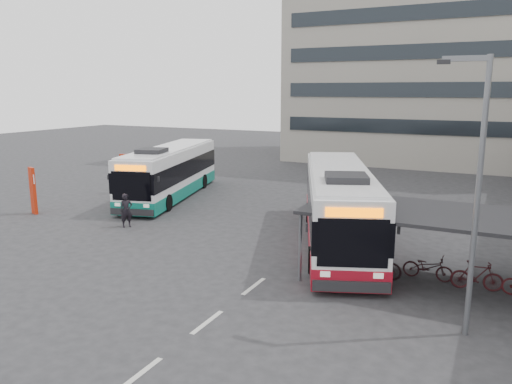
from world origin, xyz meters
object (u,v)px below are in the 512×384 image
at_px(bus_main, 339,206).
at_px(lamp_post, 475,182).
at_px(bus_teal, 171,172).
at_px(pedestrian, 126,210).

bearing_deg(bus_main, lamp_post, -70.89).
distance_m(bus_main, bus_teal, 13.09).
height_order(bus_main, pedestrian, bus_main).
relative_size(bus_teal, pedestrian, 6.99).
relative_size(bus_main, lamp_post, 1.63).
relative_size(bus_teal, lamp_post, 1.56).
bearing_deg(pedestrian, bus_teal, 53.25).
height_order(bus_teal, pedestrian, bus_teal).
bearing_deg(bus_main, bus_teal, 137.86).
bearing_deg(lamp_post, bus_teal, 144.94).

